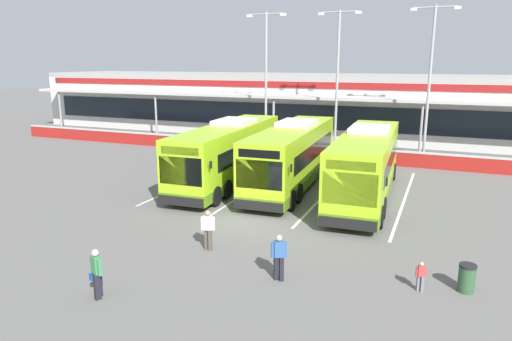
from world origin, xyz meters
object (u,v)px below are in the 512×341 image
Objects in this scene: lamp_post_east at (430,75)px; coach_bus_leftmost at (229,154)px; coach_bus_left_centre at (292,156)px; pedestrian_in_dark_coat at (208,229)px; lamp_post_west at (266,74)px; pedestrian_near_bin at (279,256)px; pedestrian_with_handbag at (97,272)px; litter_bin at (467,278)px; coach_bus_centre at (366,166)px; pedestrian_child at (421,275)px; lamp_post_centre at (337,74)px.

coach_bus_leftmost is at bearing -135.16° from lamp_post_east.
pedestrian_in_dark_coat is (0.01, -10.50, -0.91)m from coach_bus_left_centre.
lamp_post_west reaches higher than coach_bus_leftmost.
pedestrian_near_bin is 0.15× the size of lamp_post_east.
pedestrian_with_handbag reaches higher than litter_bin.
lamp_post_west is at bearing -179.50° from lamp_post_east.
pedestrian_near_bin is 1.74× the size of litter_bin.
coach_bus_left_centre is at bearing 168.97° from coach_bus_centre.
pedestrian_in_dark_coat is at bearing -178.84° from litter_bin.
pedestrian_in_dark_coat is at bearing 73.55° from pedestrian_with_handbag.
coach_bus_leftmost is at bearing 179.50° from coach_bus_centre.
pedestrian_child is 0.09× the size of lamp_post_centre.
pedestrian_in_dark_coat is 0.15× the size of lamp_post_centre.
pedestrian_child is at bearing 24.99° from pedestrian_with_handbag.
lamp_post_centre reaches higher than coach_bus_left_centre.
coach_bus_left_centre is 13.19× the size of litter_bin.
coach_bus_centre reaches higher than litter_bin.
coach_bus_centre is at bearing 109.22° from pedestrian_child.
pedestrian_with_handbag is (-1.38, -15.19, -0.93)m from coach_bus_left_centre.
coach_bus_leftmost reaches higher than pedestrian_near_bin.
coach_bus_left_centre is 12.77m from lamp_post_east.
lamp_post_east is at bearing 0.50° from lamp_post_west.
lamp_post_west reaches higher than pedestrian_child.
pedestrian_with_handbag is 10.26m from pedestrian_child.
pedestrian_with_handbag is 0.15× the size of lamp_post_east.
coach_bus_leftmost is 1.00× the size of coach_bus_left_centre.
coach_bus_centre is at bearing 117.19° from litter_bin.
lamp_post_east reaches higher than pedestrian_near_bin.
coach_bus_centre is 10.70m from litter_bin.
lamp_post_centre is 1.00× the size of lamp_post_east.
pedestrian_near_bin is 6.07m from litter_bin.
lamp_post_east is 11.83× the size of litter_bin.
pedestrian_with_handbag is 0.15× the size of lamp_post_centre.
pedestrian_child is 1.48m from litter_bin.
coach_bus_left_centre is 12.21× the size of pedestrian_child.
pedestrian_near_bin is at bearing -95.18° from coach_bus_centre.
lamp_post_west is (-8.94, 21.55, 5.42)m from pedestrian_near_bin.
lamp_post_centre is (0.14, 10.34, 4.50)m from coach_bus_left_centre.
lamp_post_west is (-4.13, 24.87, 5.43)m from pedestrian_with_handbag.
pedestrian_with_handbag is 1.00× the size of pedestrian_near_bin.
pedestrian_child is at bearing 12.75° from pedestrian_near_bin.
lamp_post_centre is (-7.78, 21.19, 5.75)m from pedestrian_child.
pedestrian_in_dark_coat and pedestrian_near_bin have the same top height.
pedestrian_near_bin is (-1.00, -11.00, -0.91)m from coach_bus_centre.
lamp_post_east is (3.41, 21.66, 5.42)m from pedestrian_near_bin.
coach_bus_centre is at bearing -69.01° from lamp_post_centre.
lamp_post_centre is 23.33m from litter_bin.
lamp_post_west is at bearing -173.38° from lamp_post_centre.
pedestrian_with_handbag is at bearing -93.40° from lamp_post_centre.
pedestrian_in_dark_coat is at bearing -90.36° from lamp_post_centre.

